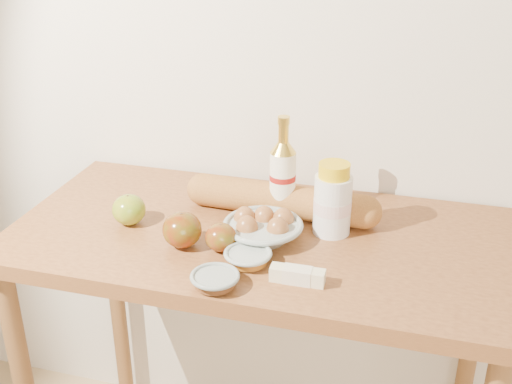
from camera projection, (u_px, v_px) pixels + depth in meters
The scene contains 12 objects.
back_wall at pixel (293, 38), 1.66m from camera, with size 3.50×0.02×2.60m, color beige.
table at pixel (259, 275), 1.60m from camera, with size 1.20×0.60×0.90m.
bourbon_bottle at pixel (283, 178), 1.57m from camera, with size 0.07×0.07×0.26m.
cream_bottle at pixel (333, 201), 1.51m from camera, with size 0.11×0.11×0.18m.
egg_bowl at pixel (263, 227), 1.51m from camera, with size 0.22×0.22×0.07m.
baguette at pixel (281, 200), 1.61m from camera, with size 0.51×0.11×0.08m.
apple_yellowgreen at pixel (129, 210), 1.57m from camera, with size 0.09×0.09×0.08m.
apple_redgreen_front at pixel (182, 230), 1.47m from camera, with size 0.11×0.11×0.08m.
apple_redgreen_right at pixel (221, 237), 1.45m from camera, with size 0.09×0.09×0.07m.
sugar_bowl at pixel (215, 280), 1.32m from camera, with size 0.11×0.11×0.03m.
syrup_bowl at pixel (248, 257), 1.41m from camera, with size 0.14×0.14×0.03m.
butter_stick at pixel (297, 275), 1.34m from camera, with size 0.12×0.03×0.03m.
Camera 1 is at (0.36, -0.13, 1.64)m, focal length 45.00 mm.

